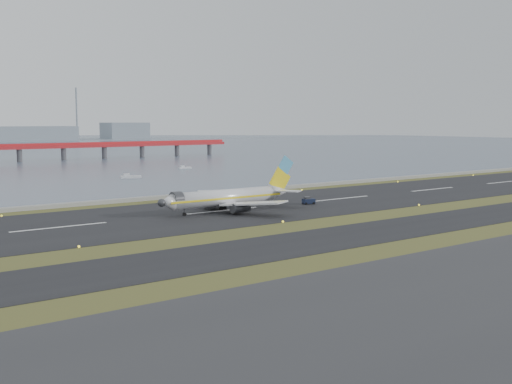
# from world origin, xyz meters

# --- Properties ---
(ground) EXTENTS (1000.00, 1000.00, 0.00)m
(ground) POSITION_xyz_m (0.00, 0.00, 0.00)
(ground) COLOR #354418
(ground) RESTS_ON ground
(taxiway_strip) EXTENTS (1000.00, 18.00, 0.10)m
(taxiway_strip) POSITION_xyz_m (0.00, -12.00, 0.05)
(taxiway_strip) COLOR black
(taxiway_strip) RESTS_ON ground
(runway_strip) EXTENTS (1000.00, 45.00, 0.10)m
(runway_strip) POSITION_xyz_m (0.00, 30.00, 0.05)
(runway_strip) COLOR black
(runway_strip) RESTS_ON ground
(seawall) EXTENTS (1000.00, 2.50, 1.00)m
(seawall) POSITION_xyz_m (0.00, 60.00, 0.50)
(seawall) COLOR gray
(seawall) RESTS_ON ground
(red_pier) EXTENTS (260.00, 5.00, 10.20)m
(red_pier) POSITION_xyz_m (20.00, 250.00, 7.28)
(red_pier) COLOR #B21E23
(red_pier) RESTS_ON ground
(airliner) EXTENTS (38.52, 32.89, 12.80)m
(airliner) POSITION_xyz_m (0.71, 28.26, 3.46)
(airliner) COLOR silver
(airliner) RESTS_ON ground
(pushback_tug) EXTENTS (3.53, 2.64, 2.01)m
(pushback_tug) POSITION_xyz_m (24.40, 26.59, 0.97)
(pushback_tug) COLOR black
(pushback_tug) RESTS_ON ground
(workboat_near) EXTENTS (8.01, 4.78, 1.86)m
(workboat_near) POSITION_xyz_m (22.52, 125.04, 0.59)
(workboat_near) COLOR silver
(workboat_near) RESTS_ON ground
(workboat_far) EXTENTS (6.19, 2.35, 1.47)m
(workboat_far) POSITION_xyz_m (64.72, 155.57, 0.47)
(workboat_far) COLOR silver
(workboat_far) RESTS_ON ground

